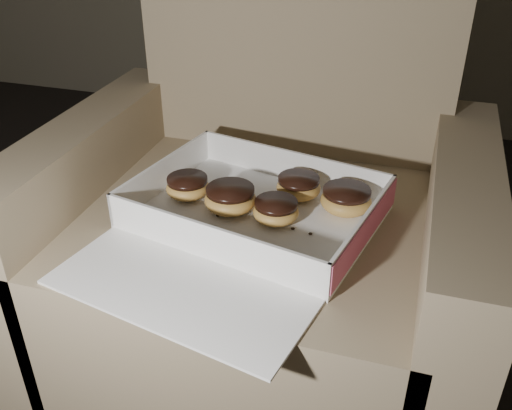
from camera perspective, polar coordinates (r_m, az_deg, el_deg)
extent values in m
cube|color=#857555|center=(1.21, 0.20, -8.13)|extent=(0.68, 0.68, 0.39)
cube|color=#857555|center=(1.28, 4.45, 16.34)|extent=(0.68, 0.13, 0.49)
cube|color=#857555|center=(1.31, -15.40, -2.61)|extent=(0.11, 0.68, 0.53)
cube|color=#857555|center=(1.14, 18.30, -8.58)|extent=(0.11, 0.68, 0.53)
cube|color=white|center=(1.06, 0.00, -1.11)|extent=(0.48, 0.40, 0.01)
cube|color=white|center=(1.16, 3.72, 3.94)|extent=(0.41, 0.09, 0.06)
cube|color=white|center=(0.93, -4.66, -3.70)|extent=(0.41, 0.09, 0.06)
cube|color=white|center=(1.14, -9.17, 3.11)|extent=(0.07, 0.31, 0.06)
cube|color=white|center=(0.97, 10.79, -2.48)|extent=(0.07, 0.31, 0.06)
cube|color=#BF4C6D|center=(0.97, 11.04, -2.54)|extent=(0.07, 0.30, 0.05)
cube|color=white|center=(0.89, -7.76, -8.54)|extent=(0.44, 0.26, 0.01)
ellipsoid|color=gold|center=(1.11, -6.84, 1.73)|extent=(0.08, 0.08, 0.04)
cylinder|color=black|center=(1.10, -6.90, 2.53)|extent=(0.08, 0.08, 0.01)
ellipsoid|color=gold|center=(1.06, -2.58, 0.53)|extent=(0.10, 0.10, 0.05)
cylinder|color=black|center=(1.05, -2.60, 1.49)|extent=(0.09, 0.09, 0.01)
ellipsoid|color=gold|center=(1.10, 4.27, 1.75)|extent=(0.09, 0.09, 0.04)
cylinder|color=black|center=(1.10, 4.31, 2.57)|extent=(0.08, 0.08, 0.01)
ellipsoid|color=gold|center=(1.07, 9.00, 0.41)|extent=(0.09, 0.09, 0.05)
cylinder|color=black|center=(1.06, 9.09, 1.34)|extent=(0.09, 0.09, 0.01)
ellipsoid|color=gold|center=(1.03, 2.01, -0.68)|extent=(0.08, 0.08, 0.04)
cylinder|color=black|center=(1.02, 2.02, 0.15)|extent=(0.08, 0.08, 0.01)
ellipsoid|color=black|center=(1.05, -3.84, -1.04)|extent=(0.01, 0.01, 0.00)
ellipsoid|color=black|center=(1.00, 5.46, -2.87)|extent=(0.01, 0.01, 0.00)
ellipsoid|color=black|center=(0.91, 3.39, -6.77)|extent=(0.01, 0.01, 0.00)
ellipsoid|color=black|center=(1.01, 3.70, -2.36)|extent=(0.01, 0.01, 0.00)
ellipsoid|color=black|center=(0.95, -1.45, -5.05)|extent=(0.01, 0.01, 0.00)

